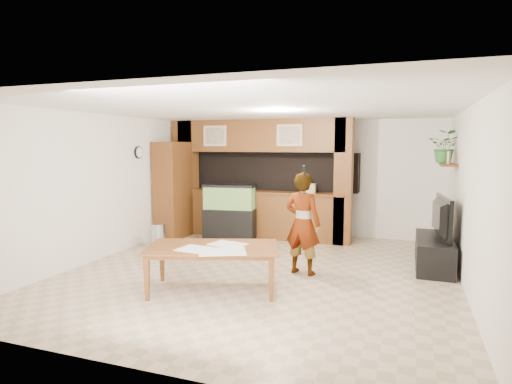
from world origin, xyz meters
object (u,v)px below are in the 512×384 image
at_px(dining_table, 212,269).
at_px(person, 303,223).
at_px(aquarium, 229,213).
at_px(television, 436,217).
at_px(pantry_cabinet, 173,190).

bearing_deg(dining_table, person, 33.40).
height_order(aquarium, person, person).
bearing_deg(person, aquarium, -29.32).
bearing_deg(dining_table, television, 19.36).
relative_size(aquarium, person, 0.75).
bearing_deg(dining_table, aquarium, 90.51).
height_order(aquarium, dining_table, aquarium).
xyz_separation_m(aquarium, television, (4.04, -0.75, 0.27)).
bearing_deg(aquarium, television, -17.76).
distance_m(person, dining_table, 1.67).
xyz_separation_m(aquarium, dining_table, (1.06, -3.06, -0.28)).
height_order(television, dining_table, television).
relative_size(person, dining_table, 0.89).
bearing_deg(television, person, 111.96).
bearing_deg(pantry_cabinet, aquarium, 4.35).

